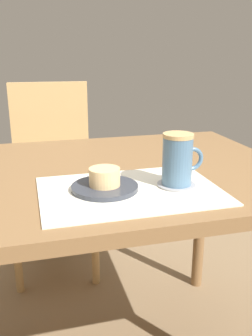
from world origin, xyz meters
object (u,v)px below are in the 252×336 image
pastry (105,177)px  coffee_mug (178,159)px  dining_table (103,194)px  pastry_plate (105,187)px  wooden_chair (53,170)px

pastry → coffee_mug: coffee_mug is taller
dining_table → pastry: pastry is taller
pastry → coffee_mug: size_ratio=0.59×
dining_table → pastry_plate: size_ratio=6.75×
wooden_chair → pastry: 0.98m
wooden_chair → coffee_mug: 1.04m
pastry_plate → coffee_mug: coffee_mug is taller
dining_table → wooden_chair: size_ratio=1.25×
wooden_chair → coffee_mug: wooden_chair is taller
dining_table → wooden_chair: bearing=97.6°
pastry → coffee_mug: bearing=-6.0°
wooden_chair → coffee_mug: (0.26, -0.96, 0.31)m
pastry_plate → pastry: 0.03m
dining_table → wooden_chair: (-0.10, 0.76, -0.15)m
dining_table → coffee_mug: bearing=-51.4°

